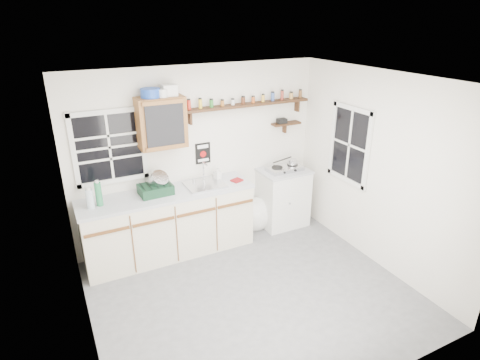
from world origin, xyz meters
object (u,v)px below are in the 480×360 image
right_cabinet (283,197)px  spice_shelf (248,104)px  upper_cabinet (162,123)px  main_cabinet (170,223)px  dish_rack (157,186)px  hotplate (285,168)px

right_cabinet → spice_shelf: (-0.53, 0.19, 1.47)m
upper_cabinet → spice_shelf: (1.27, 0.07, 0.10)m
right_cabinet → spice_shelf: size_ratio=0.48×
main_cabinet → upper_cabinet: (0.03, 0.14, 1.36)m
main_cabinet → dish_rack: (-0.13, 0.03, 0.56)m
right_cabinet → dish_rack: dish_rack is taller
dish_rack → upper_cabinet: bearing=33.5°
main_cabinet → hotplate: size_ratio=4.23×
spice_shelf → main_cabinet: bearing=-170.8°
main_cabinet → upper_cabinet: bearing=76.3°
hotplate → right_cabinet: bearing=86.3°
spice_shelf → dish_rack: spice_shelf is taller
right_cabinet → hotplate: bearing=-92.3°
right_cabinet → upper_cabinet: bearing=176.2°
main_cabinet → spice_shelf: bearing=9.2°
right_cabinet → hotplate: size_ratio=1.66×
upper_cabinet → dish_rack: (-0.16, -0.12, -0.80)m
hotplate → dish_rack: bearing=178.0°
upper_cabinet → dish_rack: 0.83m
right_cabinet → spice_shelf: spice_shelf is taller
right_cabinet → upper_cabinet: 2.26m
right_cabinet → upper_cabinet: (-1.80, 0.12, 1.37)m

